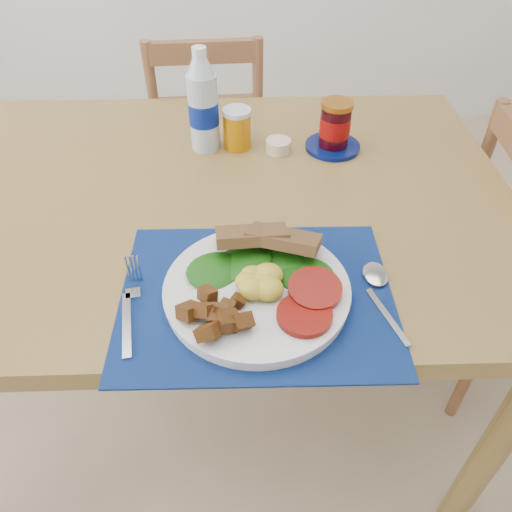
{
  "coord_description": "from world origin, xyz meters",
  "views": [
    {
      "loc": [
        0.13,
        -0.67,
        1.35
      ],
      "look_at": [
        0.15,
        -0.07,
        0.8
      ],
      "focal_mm": 35.0,
      "sensor_mm": 36.0,
      "label": 1
    }
  ],
  "objects_px": {
    "breakfast_plate": "(253,288)",
    "water_bottle": "(203,106)",
    "chair_far": "(208,124)",
    "jam_on_saucer": "(335,128)",
    "juice_glass": "(237,129)"
  },
  "relations": [
    {
      "from": "breakfast_plate",
      "to": "water_bottle",
      "type": "relative_size",
      "value": 1.28
    },
    {
      "from": "breakfast_plate",
      "to": "water_bottle",
      "type": "bearing_deg",
      "value": 105.77
    },
    {
      "from": "chair_far",
      "to": "breakfast_plate",
      "type": "height_order",
      "value": "chair_far"
    },
    {
      "from": "breakfast_plate",
      "to": "jam_on_saucer",
      "type": "bearing_deg",
      "value": 71.7
    },
    {
      "from": "chair_far",
      "to": "water_bottle",
      "type": "distance_m",
      "value": 0.62
    },
    {
      "from": "breakfast_plate",
      "to": "jam_on_saucer",
      "type": "distance_m",
      "value": 0.52
    },
    {
      "from": "chair_far",
      "to": "jam_on_saucer",
      "type": "distance_m",
      "value": 0.69
    },
    {
      "from": "breakfast_plate",
      "to": "jam_on_saucer",
      "type": "relative_size",
      "value": 2.33
    },
    {
      "from": "breakfast_plate",
      "to": "jam_on_saucer",
      "type": "xyz_separation_m",
      "value": [
        0.2,
        0.48,
        0.03
      ]
    },
    {
      "from": "water_bottle",
      "to": "juice_glass",
      "type": "height_order",
      "value": "water_bottle"
    },
    {
      "from": "breakfast_plate",
      "to": "water_bottle",
      "type": "distance_m",
      "value": 0.51
    },
    {
      "from": "chair_far",
      "to": "jam_on_saucer",
      "type": "relative_size",
      "value": 8.04
    },
    {
      "from": "breakfast_plate",
      "to": "juice_glass",
      "type": "distance_m",
      "value": 0.49
    },
    {
      "from": "jam_on_saucer",
      "to": "juice_glass",
      "type": "bearing_deg",
      "value": 175.97
    },
    {
      "from": "juice_glass",
      "to": "jam_on_saucer",
      "type": "xyz_separation_m",
      "value": [
        0.22,
        -0.02,
        0.01
      ]
    }
  ]
}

